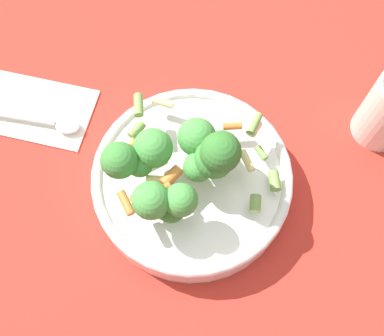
% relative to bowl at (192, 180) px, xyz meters
% --- Properties ---
extents(ground_plane, '(3.00, 3.00, 0.00)m').
position_rel_bowl_xyz_m(ground_plane, '(0.00, 0.00, -0.03)').
color(ground_plane, '#B72D23').
extents(bowl, '(0.26, 0.26, 0.05)m').
position_rel_bowl_xyz_m(bowl, '(0.00, 0.00, 0.00)').
color(bowl, white).
rests_on(bowl, ground_plane).
extents(pasta_salad, '(0.22, 0.18, 0.10)m').
position_rel_bowl_xyz_m(pasta_salad, '(-0.01, -0.01, 0.07)').
color(pasta_salad, '#8CB766').
rests_on(pasta_salad, bowl).
extents(napkin, '(0.16, 0.11, 0.01)m').
position_rel_bowl_xyz_m(napkin, '(-0.25, 0.07, -0.02)').
color(napkin, white).
rests_on(napkin, ground_plane).
extents(spoon, '(0.20, 0.03, 0.01)m').
position_rel_bowl_xyz_m(spoon, '(-0.24, 0.05, -0.02)').
color(spoon, silver).
rests_on(spoon, napkin).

